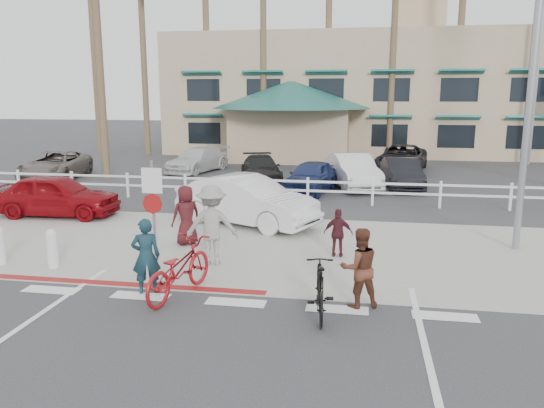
% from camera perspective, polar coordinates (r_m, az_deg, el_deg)
% --- Properties ---
extents(ground, '(140.00, 140.00, 0.00)m').
position_cam_1_polar(ground, '(10.19, -4.72, -11.85)').
color(ground, '#333335').
extents(bike_path, '(12.00, 16.00, 0.01)m').
position_cam_1_polar(bike_path, '(8.46, -8.23, -17.11)').
color(bike_path, '#333335').
rests_on(bike_path, ground).
extents(sidewalk_plaza, '(22.00, 7.00, 0.01)m').
position_cam_1_polar(sidewalk_plaza, '(14.33, -0.24, -4.72)').
color(sidewalk_plaza, gray).
rests_on(sidewalk_plaza, ground).
extents(cross_street, '(40.00, 5.00, 0.01)m').
position_cam_1_polar(cross_street, '(18.15, 1.94, -1.18)').
color(cross_street, '#333335').
rests_on(cross_street, ground).
extents(parking_lot, '(50.00, 16.00, 0.01)m').
position_cam_1_polar(parking_lot, '(27.44, 4.65, 3.22)').
color(parking_lot, '#333335').
rests_on(parking_lot, ground).
extents(curb_red, '(7.00, 0.25, 0.02)m').
position_cam_1_polar(curb_red, '(12.25, -17.15, -8.15)').
color(curb_red, maroon).
rests_on(curb_red, ground).
extents(rail_fence, '(29.40, 0.16, 1.00)m').
position_cam_1_polar(rail_fence, '(19.94, 4.16, 1.43)').
color(rail_fence, silver).
rests_on(rail_fence, ground).
extents(building, '(28.00, 16.00, 11.30)m').
position_cam_1_polar(building, '(40.06, 9.45, 13.90)').
color(building, tan).
rests_on(building, ground).
extents(sign_post, '(0.50, 0.10, 2.90)m').
position_cam_1_polar(sign_post, '(12.44, -12.61, -0.69)').
color(sign_post, gray).
rests_on(sign_post, ground).
extents(bollard_0, '(0.26, 0.26, 0.95)m').
position_cam_1_polar(bollard_0, '(13.64, -22.54, -4.45)').
color(bollard_0, silver).
rests_on(bollard_0, ground).
extents(streetlight_0, '(0.60, 2.00, 9.00)m').
position_cam_1_polar(streetlight_0, '(15.11, 26.19, 12.22)').
color(streetlight_0, gray).
rests_on(streetlight_0, ground).
extents(streetlight_1, '(0.60, 2.00, 9.50)m').
position_cam_1_polar(streetlight_1, '(34.41, 26.55, 11.71)').
color(streetlight_1, gray).
rests_on(streetlight_1, ground).
extents(palm_0, '(4.00, 4.00, 15.00)m').
position_cam_1_polar(palm_0, '(39.70, -18.66, 16.15)').
color(palm_0, '#1C4A1C').
rests_on(palm_0, ground).
extents(palm_1, '(4.00, 4.00, 13.00)m').
position_cam_1_polar(palm_1, '(37.02, -13.65, 15.23)').
color(palm_1, '#1C4A1C').
rests_on(palm_1, ground).
extents(palm_2, '(4.00, 4.00, 16.00)m').
position_cam_1_polar(palm_2, '(36.74, -7.09, 17.85)').
color(palm_2, '#1C4A1C').
rests_on(palm_2, ground).
extents(palm_3, '(4.00, 4.00, 14.00)m').
position_cam_1_polar(palm_3, '(34.74, -0.93, 16.63)').
color(palm_3, '#1C4A1C').
rests_on(palm_3, ground).
extents(palm_4, '(4.00, 4.00, 15.00)m').
position_cam_1_polar(palm_4, '(35.27, 6.08, 17.31)').
color(palm_4, '#1C4A1C').
rests_on(palm_4, ground).
extents(palm_5, '(4.00, 4.00, 13.00)m').
position_cam_1_polar(palm_5, '(34.15, 12.90, 15.58)').
color(palm_5, '#1C4A1C').
rests_on(palm_5, ground).
extents(palm_6, '(4.00, 4.00, 17.00)m').
position_cam_1_polar(palm_6, '(35.75, 19.72, 18.25)').
color(palm_6, '#1C4A1C').
rests_on(palm_6, ground).
extents(palm_7, '(4.00, 4.00, 14.00)m').
position_cam_1_polar(palm_7, '(35.48, 26.43, 15.34)').
color(palm_7, '#1C4A1C').
rests_on(palm_7, ground).
extents(palm_10, '(4.00, 4.00, 12.00)m').
position_cam_1_polar(palm_10, '(27.10, -18.16, 15.30)').
color(palm_10, '#1C4A1C').
rests_on(palm_10, ground).
extents(bike_red, '(1.29, 2.34, 1.17)m').
position_cam_1_polar(bike_red, '(11.03, -10.01, -6.86)').
color(bike_red, maroon).
rests_on(bike_red, ground).
extents(rider_red, '(0.69, 0.59, 1.60)m').
position_cam_1_polar(rider_red, '(11.24, -13.41, -5.50)').
color(rider_red, '#132D37').
rests_on(rider_red, ground).
extents(bike_black, '(0.71, 1.81, 1.06)m').
position_cam_1_polar(bike_black, '(9.97, 5.20, -9.11)').
color(bike_black, black).
rests_on(bike_black, ground).
extents(rider_black, '(0.92, 0.81, 1.58)m').
position_cam_1_polar(rider_black, '(10.40, 9.38, -6.79)').
color(rider_black, '#562D1E').
rests_on(rider_black, ground).
extents(pedestrian_a, '(1.38, 0.96, 1.96)m').
position_cam_1_polar(pedestrian_a, '(12.82, -6.47, -2.26)').
color(pedestrian_a, gray).
rests_on(pedestrian_a, ground).
extents(pedestrian_child, '(0.74, 0.33, 1.25)m').
position_cam_1_polar(pedestrian_child, '(13.49, 7.14, -3.13)').
color(pedestrian_child, '#46171E').
rests_on(pedestrian_child, ground).
extents(pedestrian_b, '(0.95, 0.92, 1.65)m').
position_cam_1_polar(pedestrian_b, '(14.64, -9.22, -1.21)').
color(pedestrian_b, '#3F1114').
rests_on(pedestrian_b, ground).
extents(car_white_sedan, '(4.95, 3.43, 1.55)m').
position_cam_1_polar(car_white_sedan, '(16.69, -2.75, 0.36)').
color(car_white_sedan, silver).
rests_on(car_white_sedan, ground).
extents(car_red_compact, '(4.24, 1.86, 1.42)m').
position_cam_1_polar(car_red_compact, '(19.30, -22.18, 0.87)').
color(car_red_compact, maroon).
rests_on(car_red_compact, ground).
extents(lot_car_0, '(2.96, 5.14, 1.35)m').
position_cam_1_polar(lot_car_0, '(27.74, -22.29, 3.87)').
color(lot_car_0, '#635A52').
rests_on(lot_car_0, ground).
extents(lot_car_1, '(2.81, 4.46, 1.20)m').
position_cam_1_polar(lot_car_1, '(25.04, -1.19, 3.82)').
color(lot_car_1, black).
rests_on(lot_car_1, ground).
extents(lot_car_2, '(2.37, 4.14, 1.33)m').
position_cam_1_polar(lot_car_2, '(22.28, 4.21, 2.95)').
color(lot_car_2, navy).
rests_on(lot_car_2, ground).
extents(lot_car_3, '(1.81, 4.06, 1.30)m').
position_cam_1_polar(lot_car_3, '(23.93, 13.79, 3.22)').
color(lot_car_3, black).
rests_on(lot_car_3, ground).
extents(lot_car_4, '(2.90, 4.64, 1.25)m').
position_cam_1_polar(lot_car_4, '(28.44, -8.04, 4.72)').
color(lot_car_4, silver).
rests_on(lot_car_4, ground).
extents(lot_car_5, '(3.17, 5.41, 1.41)m').
position_cam_1_polar(lot_car_5, '(29.05, 13.80, 4.80)').
color(lot_car_5, black).
rests_on(lot_car_5, ground).
extents(lot_car_6, '(2.77, 4.74, 1.48)m').
position_cam_1_polar(lot_car_6, '(23.65, 8.68, 3.55)').
color(lot_car_6, silver).
rests_on(lot_car_6, ground).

